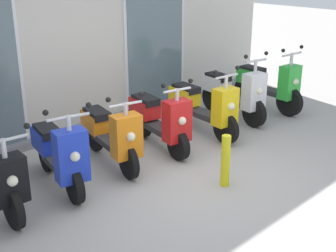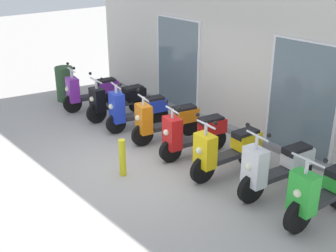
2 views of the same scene
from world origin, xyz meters
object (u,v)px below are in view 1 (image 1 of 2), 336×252
object	(u,v)px
scooter_red	(160,120)
curb_bollard	(225,161)
scooter_orange	(110,133)
scooter_blue	(59,153)
scooter_white	(234,93)
scooter_yellow	(204,106)
scooter_green	(269,85)

from	to	relation	value
scooter_red	curb_bollard	distance (m)	1.52
scooter_orange	scooter_red	xyz separation A→B (m)	(0.90, -0.07, -0.00)
scooter_red	scooter_orange	bearing A→B (deg)	175.41
curb_bollard	scooter_orange	bearing A→B (deg)	112.27
scooter_blue	curb_bollard	xyz separation A→B (m)	(1.54, -1.47, -0.13)
scooter_orange	curb_bollard	size ratio (longest dim) A/B	2.27
scooter_white	curb_bollard	bearing A→B (deg)	-144.36
scooter_orange	scooter_white	distance (m)	2.82
scooter_blue	scooter_yellow	size ratio (longest dim) A/B	0.92
scooter_yellow	curb_bollard	world-z (taller)	scooter_yellow
scooter_red	scooter_green	world-z (taller)	scooter_green
scooter_orange	scooter_yellow	bearing A→B (deg)	-4.22
scooter_orange	scooter_yellow	world-z (taller)	scooter_yellow
scooter_red	curb_bollard	bearing A→B (deg)	-99.72
scooter_red	scooter_green	size ratio (longest dim) A/B	0.94
scooter_green	curb_bollard	world-z (taller)	scooter_green
scooter_yellow	scooter_green	bearing A→B (deg)	-0.02
scooter_red	curb_bollard	xyz separation A→B (m)	(-0.26, -1.50, -0.12)
curb_bollard	scooter_yellow	bearing A→B (deg)	50.26
scooter_red	scooter_white	distance (m)	1.92
scooter_blue	scooter_orange	world-z (taller)	scooter_blue
scooter_orange	scooter_yellow	xyz separation A→B (m)	(1.83, -0.14, 0.02)
scooter_green	curb_bollard	size ratio (longest dim) A/B	2.29
scooter_blue	curb_bollard	size ratio (longest dim) A/B	2.14
scooter_blue	scooter_orange	distance (m)	0.91
scooter_white	curb_bollard	world-z (taller)	scooter_white
scooter_red	scooter_blue	bearing A→B (deg)	-179.22
scooter_orange	scooter_green	size ratio (longest dim) A/B	0.99
scooter_blue	scooter_green	xyz separation A→B (m)	(4.63, -0.04, 0.02)
scooter_red	scooter_yellow	bearing A→B (deg)	-3.87
scooter_green	curb_bollard	xyz separation A→B (m)	(-3.08, -1.43, -0.14)
scooter_green	scooter_white	bearing A→B (deg)	172.23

